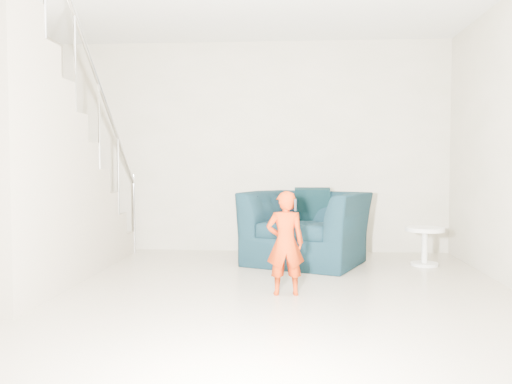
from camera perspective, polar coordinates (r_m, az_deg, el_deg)
floor at (r=4.43m, az=-3.08°, el=-11.87°), size 5.50×5.50×0.00m
back_wall at (r=7.02m, az=-0.35°, el=4.75°), size 5.00×0.00×5.00m
front_wall at (r=1.60m, az=-15.59°, el=10.56°), size 5.00×0.00×5.00m
armchair at (r=6.19m, az=5.30°, el=-3.76°), size 1.58×1.50×0.82m
toddler at (r=4.70m, az=3.10°, el=-5.38°), size 0.35×0.25×0.90m
side_table at (r=6.33m, az=17.33°, el=-4.83°), size 0.43×0.43×0.43m
staircase at (r=5.43m, az=-23.79°, el=0.75°), size 1.02×3.03×3.62m
cushion at (r=6.48m, az=5.93°, el=-1.34°), size 0.42×0.20×0.41m
throw at (r=6.27m, az=0.11°, el=-2.71°), size 0.05×0.47×0.52m
phone at (r=4.63m, az=4.14°, el=-1.36°), size 0.02×0.05×0.10m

